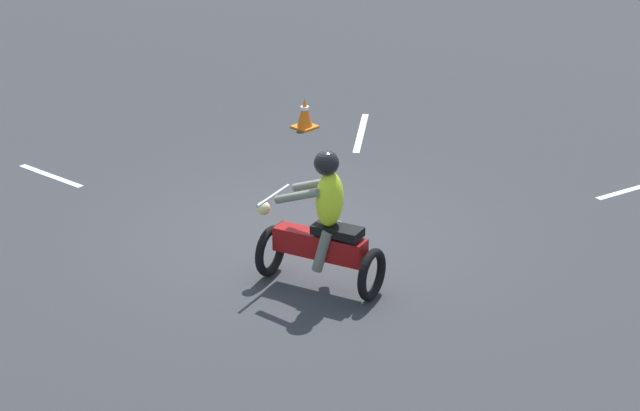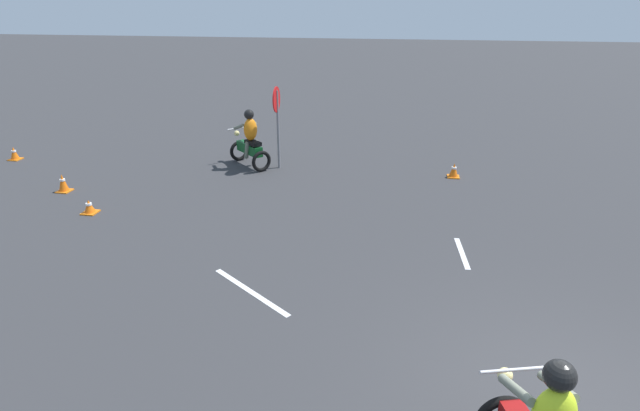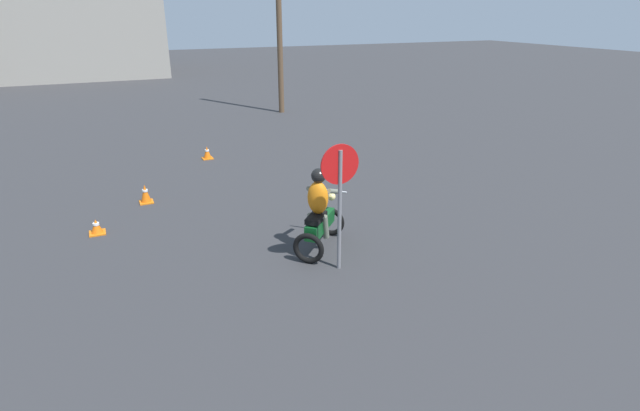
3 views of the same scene
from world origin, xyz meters
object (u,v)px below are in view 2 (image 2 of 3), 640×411
Objects in this scene: stop_sign at (277,111)px; motorcycle_rider_background at (250,142)px; traffic_cone_mid_left at (14,154)px; traffic_cone_near_right at (89,207)px; traffic_cone_far_center at (63,183)px; traffic_cone_far_right at (454,171)px.

motorcycle_rider_background is at bearing 90.72° from stop_sign.
stop_sign is 8.18m from traffic_cone_mid_left.
traffic_cone_near_right is 0.70× the size of traffic_cone_far_center.
traffic_cone_mid_left is (-0.66, 8.02, -1.44)m from stop_sign.
motorcycle_rider_background reaches higher than traffic_cone_near_right.
traffic_cone_far_center is at bearing 168.20° from motorcycle_rider_background.
traffic_cone_far_center reaches higher than traffic_cone_mid_left.
traffic_cone_mid_left is at bearing 54.66° from traffic_cone_near_right.
motorcycle_rider_background is 4.20× the size of traffic_cone_mid_left.
traffic_cone_mid_left reaches higher than traffic_cone_near_right.
traffic_cone_near_right is at bearing -127.83° from traffic_cone_far_center.
traffic_cone_near_right is at bearing 115.83° from traffic_cone_far_right.
traffic_cone_far_right is (0.04, -5.71, -0.54)m from motorcycle_rider_background.
stop_sign is at bearing -46.30° from motorcycle_rider_background.
traffic_cone_far_center is (-2.83, 4.83, -1.41)m from stop_sign.
motorcycle_rider_background is 4.92m from traffic_cone_far_center.
traffic_cone_far_right is at bearing -73.57° from traffic_cone_far_center.
traffic_cone_mid_left is at bearing 138.18° from motorcycle_rider_background.
traffic_cone_far_right is at bearing -86.91° from traffic_cone_mid_left.
motorcycle_rider_background is 4.25× the size of traffic_cone_far_right.
motorcycle_rider_background is 7.24m from traffic_cone_mid_left.
motorcycle_rider_background is at bearing 90.43° from traffic_cone_far_right.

